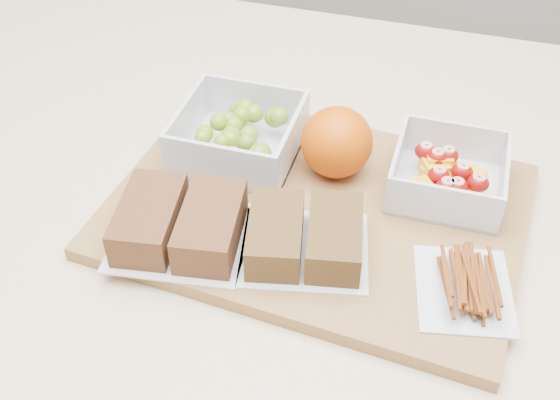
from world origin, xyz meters
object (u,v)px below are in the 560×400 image
Objects in this scene: orange at (337,142)px; sandwich_bag_left at (180,223)px; grape_container at (241,135)px; pretzel_bag at (466,282)px; sandwich_bag_center at (305,237)px; fruit_container at (447,176)px; cutting_board at (317,210)px.

sandwich_bag_left is at bearing -129.81° from orange.
grape_container is 1.08× the size of pretzel_bag.
sandwich_bag_center is at bearing -49.80° from grape_container.
orange is (0.11, -0.00, 0.02)m from grape_container.
orange is at bearing 138.70° from pretzel_bag.
orange is at bearing -1.19° from grape_container.
fruit_container is 0.78× the size of sandwich_bag_left.
cutting_board is 0.15m from sandwich_bag_left.
pretzel_bag is at bearing -76.28° from fruit_container.
pretzel_bag is at bearing -20.53° from cutting_board.
fruit_container is (0.23, -0.00, -0.00)m from grape_container.
sandwich_bag_center is at bearing 177.22° from pretzel_bag.
sandwich_bag_left is (-0.24, -0.15, 0.00)m from fruit_container.
pretzel_bag is at bearing 2.29° from sandwich_bag_left.
sandwich_bag_center reaches higher than pretzel_bag.
sandwich_bag_center is (-0.12, -0.13, -0.00)m from fruit_container.
cutting_board is 0.18m from pretzel_bag.
grape_container is at bearing 85.52° from sandwich_bag_left.
cutting_board is 3.65× the size of fruit_container.
sandwich_bag_center is at bearing -81.48° from cutting_board.
fruit_container reaches higher than sandwich_bag_left.
grape_container is at bearing 179.91° from fruit_container.
grape_container is at bearing 153.74° from cutting_board.
grape_container reaches higher than pretzel_bag.
sandwich_bag_center is 0.15m from pretzel_bag.
cutting_board is at bearing -153.48° from fruit_container.
fruit_container is at bearing 0.93° from orange.
cutting_board is at bearing 154.86° from pretzel_bag.
grape_container reaches higher than sandwich_bag_center.
fruit_container reaches higher than pretzel_bag.
sandwich_bag_center is at bearing -132.98° from fruit_container.
grape_container is 0.30m from pretzel_bag.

